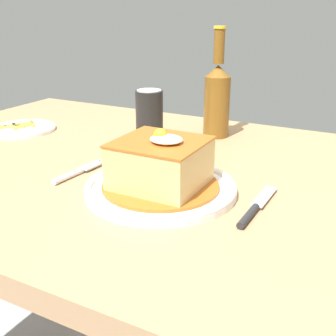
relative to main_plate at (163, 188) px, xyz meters
name	(u,v)px	position (x,y,z in m)	size (l,w,h in m)	color
dining_table	(187,215)	(0.00, 0.11, -0.11)	(1.50, 0.84, 0.73)	#A87F56
main_plate	(163,188)	(0.00, 0.00, 0.00)	(0.27, 0.27, 0.02)	white
sandwich_meal	(163,166)	(0.00, 0.00, 0.04)	(0.21, 0.21, 0.11)	#B75B1E
fork	(76,172)	(-0.19, -0.01, 0.00)	(0.03, 0.14, 0.01)	silver
knife	(253,210)	(0.17, 0.00, 0.00)	(0.02, 0.17, 0.01)	#262628
soda_can	(149,116)	(-0.18, 0.26, 0.05)	(0.07, 0.07, 0.12)	black
beer_bottle_amber	(217,97)	(-0.05, 0.37, 0.09)	(0.06, 0.06, 0.27)	brown
side_plate_fries	(22,129)	(-0.52, 0.18, 0.00)	(0.17, 0.17, 0.02)	white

